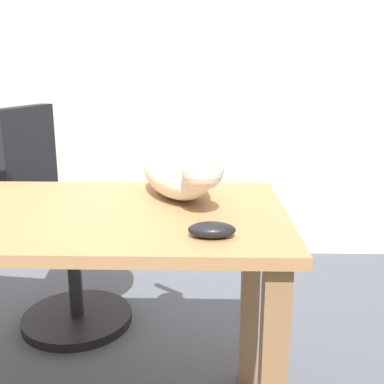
# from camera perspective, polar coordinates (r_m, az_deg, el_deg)

# --- Properties ---
(back_wall) EXTENTS (6.00, 0.04, 2.60)m
(back_wall) POSITION_cam_1_polar(r_m,az_deg,el_deg) (2.82, -10.64, 18.44)
(back_wall) COLOR beige
(back_wall) RESTS_ON ground_plane
(desk) EXTENTS (1.57, 0.65, 0.73)m
(desk) POSITION_cam_1_polar(r_m,az_deg,el_deg) (1.43, -21.90, -5.98)
(desk) COLOR #9E7247
(desk) RESTS_ON ground_plane
(office_chair) EXTENTS (0.50, 0.48, 0.96)m
(office_chair) POSITION_cam_1_polar(r_m,az_deg,el_deg) (2.11, -15.63, -4.79)
(office_chair) COLOR black
(office_chair) RESTS_ON ground_plane
(cat) EXTENTS (0.30, 0.58, 0.20)m
(cat) POSITION_cam_1_polar(r_m,az_deg,el_deg) (1.39, -1.53, 2.50)
(cat) COLOR silver
(cat) RESTS_ON desk
(computer_mouse) EXTENTS (0.11, 0.06, 0.04)m
(computer_mouse) POSITION_cam_1_polar(r_m,az_deg,el_deg) (1.08, 2.42, -4.59)
(computer_mouse) COLOR black
(computer_mouse) RESTS_ON desk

